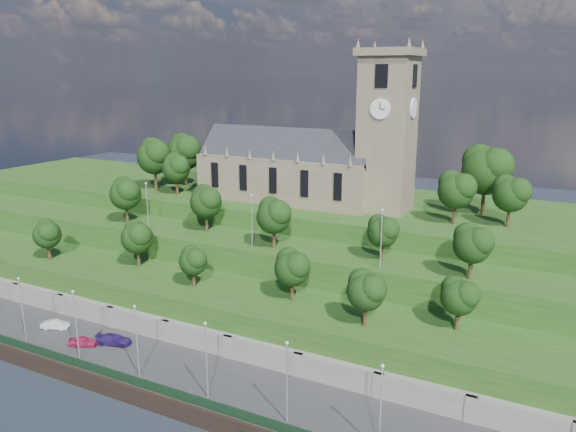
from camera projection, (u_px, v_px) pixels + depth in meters
The scene contains 17 objects.
ground at pixel (139, 406), 64.99m from camera, with size 320.00×320.00×0.00m, color #1C222D.
promenade at pixel (172, 374), 69.91m from camera, with size 160.00×12.00×2.00m, color #2D2D30.
quay_wall at pixel (138, 397), 64.67m from camera, with size 160.00×0.50×2.20m, color black.
fence at pixel (141, 383), 64.86m from camera, with size 160.00×0.10×1.20m, color #16311C.
retaining_wall at pixel (200, 343), 74.69m from camera, with size 160.00×2.10×5.00m.
embankment_lower at pixel (224, 316), 79.52m from camera, with size 160.00×12.00×8.00m, color #204517.
embankment_upper at pixel (263, 278), 88.50m from camera, with size 160.00×10.00×12.00m, color #204517.
hilltop at pixel (317, 236), 106.23m from camera, with size 160.00×32.00×15.00m, color #204517.
church at pixel (313, 160), 98.71m from camera, with size 38.60×12.35×27.60m.
trees_lower at pixel (230, 259), 77.01m from camera, with size 68.70×8.80×7.40m.
trees_upper at pixel (256, 210), 85.28m from camera, with size 63.62×8.19×8.12m.
trees_hilltop at pixel (302, 164), 99.43m from camera, with size 72.12×16.44×11.34m.
lamp_posts_promenade at pixel (137, 336), 66.24m from camera, with size 60.36×0.36×9.21m.
lamp_posts_upper at pixel (252, 217), 83.28m from camera, with size 40.36×0.36×8.14m.
car_left at pixel (83, 341), 74.87m from camera, with size 1.55×3.84×1.31m, color #AD1C49.
car_middle at pixel (55, 324), 79.88m from camera, with size 1.36×3.91×1.29m, color #B4B5B9.
car_right at pixel (114, 340), 75.28m from camera, with size 1.94×4.76×1.38m, color #291857.
Camera 1 is at (41.64, -43.29, 37.39)m, focal length 35.00 mm.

